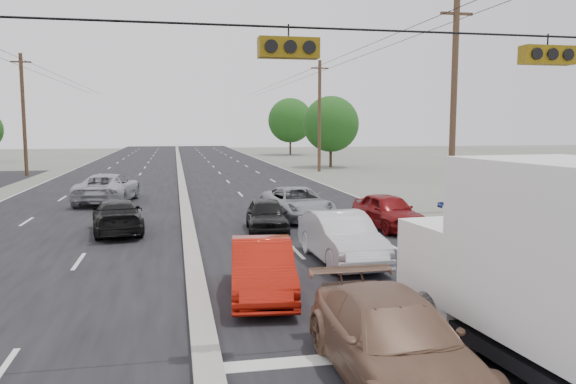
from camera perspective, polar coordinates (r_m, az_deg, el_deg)
name	(u,v)px	position (r m, az deg, el deg)	size (l,w,h in m)	color
ground	(206,359)	(10.50, -8.34, -16.43)	(200.00, 200.00, 0.00)	#606356
road_surface	(182,186)	(39.87, -10.72, 0.65)	(20.00, 160.00, 0.02)	black
center_median	(182,184)	(39.86, -10.72, 0.80)	(0.50, 160.00, 0.20)	gray
utility_pole_left_c	(24,114)	(51.10, -25.28, 7.17)	(1.60, 0.30, 10.00)	#422D1E
utility_pole_right_b	(454,105)	(27.87, 16.46, 8.47)	(1.60, 0.30, 10.00)	#422D1E
utility_pole_right_c	(319,115)	(51.33, 3.22, 7.79)	(1.60, 0.30, 10.00)	#422D1E
traffic_signals	(283,45)	(9.93, -0.54, 14.68)	(25.00, 0.30, 0.54)	black
tree_right_mid	(331,124)	(56.80, 4.39, 6.90)	(5.60, 5.60, 7.14)	#382619
tree_right_far	(290,120)	(81.34, 0.24, 7.29)	(6.40, 6.40, 8.16)	#382619
tan_sedan	(393,342)	(9.43, 10.66, -14.71)	(1.94, 4.76, 1.38)	brown
red_sedan	(262,269)	(13.66, -2.65, -7.85)	(1.45, 4.15, 1.37)	#AF170A
queue_car_a	(267,216)	(21.86, -2.18, -2.43)	(1.53, 3.82, 1.30)	black
queue_car_b	(341,238)	(17.09, 5.43, -4.69)	(1.59, 4.55, 1.50)	silver
queue_car_c	(297,204)	(24.93, 0.93, -1.18)	(2.32, 5.03, 1.40)	gray
queue_car_d	(506,235)	(18.77, 21.27, -4.07)	(2.12, 5.21, 1.51)	navy
queue_car_e	(388,212)	(22.88, 10.12, -1.98)	(1.66, 4.14, 1.41)	maroon
oncoming_near	(117,217)	(22.61, -16.97, -2.42)	(1.81, 4.46, 1.29)	black
oncoming_far	(108,188)	(31.69, -17.83, 0.35)	(2.62, 5.69, 1.58)	#A4A6AC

